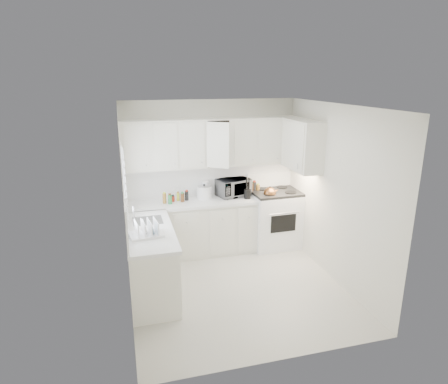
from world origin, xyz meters
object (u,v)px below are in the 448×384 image
object	(u,v)px
tea_kettle	(270,192)
microwave	(233,186)
rice_cooker	(204,191)
dish_rack	(146,227)
stove	(275,211)
utensil_crock	(247,188)

from	to	relation	value
tea_kettle	microwave	size ratio (longest dim) A/B	0.48
rice_cooker	dish_rack	size ratio (longest dim) A/B	0.60
tea_kettle	microwave	distance (m)	0.65
rice_cooker	tea_kettle	bearing A→B (deg)	-28.45
stove	microwave	world-z (taller)	microwave
tea_kettle	microwave	bearing A→B (deg)	164.74
tea_kettle	utensil_crock	world-z (taller)	utensil_crock
rice_cooker	utensil_crock	xyz separation A→B (m)	(0.71, -0.21, 0.07)
tea_kettle	microwave	xyz separation A→B (m)	(-0.56, 0.32, 0.07)
stove	microwave	xyz separation A→B (m)	(-0.74, 0.16, 0.48)
utensil_crock	rice_cooker	bearing A→B (deg)	163.64
rice_cooker	dish_rack	bearing A→B (deg)	-139.76
stove	tea_kettle	xyz separation A→B (m)	(-0.18, -0.16, 0.40)
tea_kettle	rice_cooker	size ratio (longest dim) A/B	1.04
utensil_crock	tea_kettle	bearing A→B (deg)	-16.40
microwave	utensil_crock	bearing A→B (deg)	-65.63
tea_kettle	microwave	world-z (taller)	microwave
stove	tea_kettle	distance (m)	0.47
stove	dish_rack	size ratio (longest dim) A/B	3.10
stove	tea_kettle	size ratio (longest dim) A/B	5.00
microwave	dish_rack	bearing A→B (deg)	-155.91
microwave	rice_cooker	world-z (taller)	microwave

